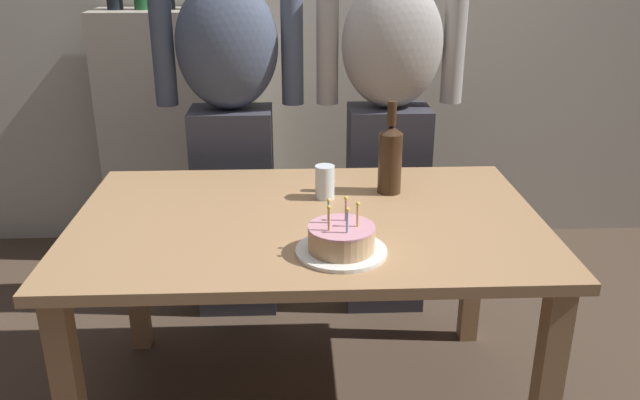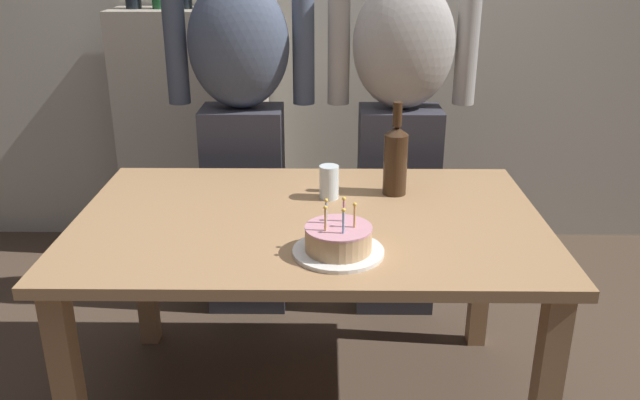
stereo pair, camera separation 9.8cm
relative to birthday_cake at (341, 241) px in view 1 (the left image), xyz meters
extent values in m
cube|color=#A37A51|center=(-0.09, 0.27, -0.06)|extent=(1.50, 0.96, 0.03)
cube|color=#A37A51|center=(0.59, -0.14, -0.43)|extent=(0.07, 0.07, 0.70)
cube|color=#A37A51|center=(-0.77, 0.68, -0.43)|extent=(0.07, 0.07, 0.70)
cube|color=#A37A51|center=(0.59, 0.68, -0.43)|extent=(0.07, 0.07, 0.70)
cylinder|color=white|center=(0.00, 0.00, -0.03)|extent=(0.26, 0.26, 0.01)
cylinder|color=tan|center=(0.00, 0.00, 0.01)|extent=(0.19, 0.19, 0.06)
cylinder|color=#D18E9E|center=(0.00, 0.00, 0.04)|extent=(0.19, 0.19, 0.01)
cylinder|color=pink|center=(0.02, 0.04, 0.08)|extent=(0.01, 0.01, 0.06)
sphere|color=#F9C64C|center=(0.02, 0.04, 0.11)|extent=(0.01, 0.01, 0.01)
cylinder|color=#93B7DB|center=(-0.03, 0.03, 0.08)|extent=(0.01, 0.01, 0.06)
sphere|color=#F9C64C|center=(-0.03, 0.03, 0.11)|extent=(0.01, 0.01, 0.01)
cylinder|color=#EAB266|center=(-0.04, -0.02, 0.08)|extent=(0.01, 0.01, 0.06)
sphere|color=#F9C64C|center=(-0.04, -0.02, 0.11)|extent=(0.01, 0.01, 0.01)
cylinder|color=#93B7DB|center=(0.01, -0.04, 0.08)|extent=(0.01, 0.01, 0.06)
sphere|color=#F9C64C|center=(0.01, -0.04, 0.11)|extent=(0.01, 0.01, 0.01)
cylinder|color=#EAB266|center=(0.04, 0.00, 0.08)|extent=(0.01, 0.01, 0.06)
sphere|color=#F9C64C|center=(0.04, 0.00, 0.11)|extent=(0.01, 0.01, 0.01)
cylinder|color=silver|center=(-0.03, 0.43, 0.02)|extent=(0.07, 0.07, 0.12)
cylinder|color=#382314|center=(0.20, 0.48, 0.07)|extent=(0.08, 0.08, 0.21)
cone|color=#382314|center=(0.20, 0.48, 0.19)|extent=(0.08, 0.08, 0.03)
cylinder|color=#382314|center=(0.20, 0.48, 0.25)|extent=(0.03, 0.03, 0.08)
cube|color=#33333D|center=(-0.39, 1.00, -0.32)|extent=(0.34, 0.23, 0.92)
ellipsoid|color=#424C60|center=(-0.39, 1.00, 0.40)|extent=(0.41, 0.27, 0.52)
cylinder|color=#424C60|center=(-0.13, 1.03, 0.38)|extent=(0.09, 0.09, 0.44)
cylinder|color=#424C60|center=(-0.65, 1.03, 0.38)|extent=(0.09, 0.09, 0.44)
cube|color=#33333D|center=(0.27, 1.00, -0.32)|extent=(0.34, 0.23, 0.92)
ellipsoid|color=#9E9993|center=(0.27, 1.00, 0.40)|extent=(0.41, 0.27, 0.52)
cylinder|color=#9E9993|center=(0.53, 1.03, 0.38)|extent=(0.09, 0.09, 0.44)
cylinder|color=#9E9993|center=(0.01, 1.03, 0.38)|extent=(0.09, 0.09, 0.44)
cube|color=#9E9384|center=(-0.71, 1.60, -0.15)|extent=(0.74, 0.30, 1.26)
camera|label=1|loc=(-0.13, -1.69, 0.79)|focal=37.07mm
camera|label=2|loc=(-0.03, -1.69, 0.79)|focal=37.07mm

